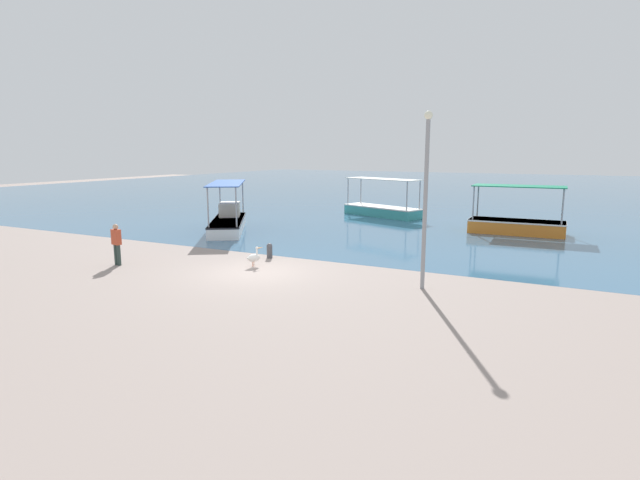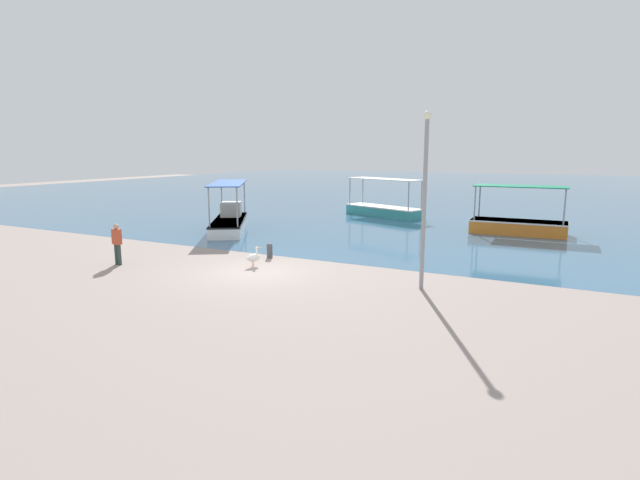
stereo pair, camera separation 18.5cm
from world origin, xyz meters
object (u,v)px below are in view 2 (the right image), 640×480
object	(u,v)px
fishing_boat_far_left	(518,224)
lamp_post	(425,192)
fishing_boat_outer	(230,220)
fisherman_standing	(117,243)
fishing_boat_far_right	(384,209)
pelican	(254,257)
mooring_bollard	(270,250)

from	to	relation	value
fishing_boat_far_left	lamp_post	distance (m)	13.90
fishing_boat_outer	fisherman_standing	bearing A→B (deg)	-80.73
fishing_boat_far_right	pelican	world-z (taller)	fishing_boat_far_right
fisherman_standing	mooring_bollard	bearing A→B (deg)	39.51
fishing_boat_far_left	mooring_bollard	xyz separation A→B (m)	(-8.90, -11.70, -0.20)
fishing_boat_outer	fishing_boat_far_left	xyz separation A→B (m)	(15.22, 6.24, -0.07)
fishing_boat_outer	lamp_post	size ratio (longest dim) A/B	1.12
pelican	mooring_bollard	size ratio (longest dim) A/B	1.24
pelican	fishing_boat_far_right	bearing A→B (deg)	92.51
fishing_boat_far_left	fisherman_standing	bearing A→B (deg)	-131.17
fisherman_standing	fishing_boat_far_left	bearing A→B (deg)	48.83
fishing_boat_far_left	fisherman_standing	size ratio (longest dim) A/B	3.02
mooring_bollard	fishing_boat_outer	bearing A→B (deg)	139.15
fishing_boat_far_right	fisherman_standing	xyz separation A→B (m)	(-4.36, -19.48, 0.38)
fishing_boat_far_right	fisherman_standing	distance (m)	19.96
fishing_boat_far_right	fishing_boat_far_left	xyz separation A→B (m)	(9.33, -3.83, 0.02)
fishing_boat_outer	mooring_bollard	bearing A→B (deg)	-40.85
fishing_boat_far_left	fishing_boat_outer	bearing A→B (deg)	-157.72
fishing_boat_outer	fisherman_standing	size ratio (longest dim) A/B	3.88
fishing_boat_far_right	lamp_post	size ratio (longest dim) A/B	1.06
fishing_boat_far_left	fishing_boat_far_right	bearing A→B (deg)	157.69
lamp_post	mooring_bollard	size ratio (longest dim) A/B	9.02
fishing_boat_outer	lamp_post	bearing A→B (deg)	-28.26
fisherman_standing	fishing_boat_far_right	bearing A→B (deg)	77.39
fishing_boat_outer	fisherman_standing	xyz separation A→B (m)	(1.54, -9.41, 0.29)
lamp_post	fisherman_standing	xyz separation A→B (m)	(-12.03, -2.12, -2.37)
fishing_boat_outer	fishing_boat_far_left	size ratio (longest dim) A/B	1.28
lamp_post	fishing_boat_outer	bearing A→B (deg)	151.74
pelican	fisherman_standing	distance (m)	5.61
fishing_boat_far_right	lamp_post	bearing A→B (deg)	-66.15
mooring_bollard	fisherman_standing	size ratio (longest dim) A/B	0.38
fishing_boat_far_right	fisherman_standing	bearing A→B (deg)	-102.61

